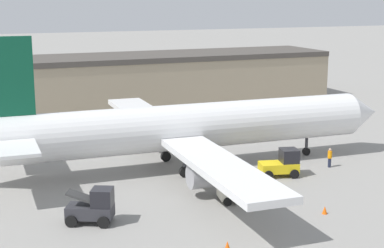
{
  "coord_description": "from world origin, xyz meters",
  "views": [
    {
      "loc": [
        -18.52,
        -45.57,
        14.54
      ],
      "look_at": [
        0.0,
        0.0,
        3.84
      ],
      "focal_mm": 55.0,
      "sensor_mm": 36.0,
      "label": 1
    }
  ],
  "objects": [
    {
      "name": "baggage_tug",
      "position": [
        0.07,
        -9.34,
        0.9
      ],
      "size": [
        3.06,
        2.33,
        1.98
      ],
      "rotation": [
        0.0,
        0.0,
        -0.19
      ],
      "color": "beige",
      "rests_on": "ground_plane"
    },
    {
      "name": "airplane",
      "position": [
        -0.94,
        0.03,
        3.6
      ],
      "size": [
        39.14,
        36.24,
        11.64
      ],
      "rotation": [
        0.0,
        0.0,
        -0.03
      ],
      "color": "silver",
      "rests_on": "ground_plane"
    },
    {
      "name": "terminal_building",
      "position": [
        -11.28,
        32.0,
        3.37
      ],
      "size": [
        87.2,
        11.21,
        6.72
      ],
      "color": "gray",
      "rests_on": "ground_plane"
    },
    {
      "name": "safety_cone_near",
      "position": [
        4.16,
        -13.85,
        0.28
      ],
      "size": [
        0.36,
        0.36,
        0.55
      ],
      "color": "#EF590F",
      "rests_on": "ground_plane"
    },
    {
      "name": "safety_cone_far",
      "position": [
        -4.52,
        -16.63,
        0.28
      ],
      "size": [
        0.36,
        0.36,
        0.55
      ],
      "color": "#EF590F",
      "rests_on": "ground_plane"
    },
    {
      "name": "ground_plane",
      "position": [
        0.0,
        0.0,
        0.0
      ],
      "size": [
        400.0,
        400.0,
        0.0
      ],
      "primitive_type": "plane",
      "color": "gray"
    },
    {
      "name": "ground_crew_worker",
      "position": [
        11.07,
        -4.53,
        0.9
      ],
      "size": [
        0.37,
        0.37,
        1.69
      ],
      "rotation": [
        0.0,
        0.0,
        4.8
      ],
      "color": "#1E2338",
      "rests_on": "ground_plane"
    },
    {
      "name": "belt_loader_truck",
      "position": [
        -10.83,
        -9.59,
        1.12
      ],
      "size": [
        3.4,
        2.9,
        2.39
      ],
      "rotation": [
        0.0,
        0.0,
        -0.46
      ],
      "color": "#2D2D33",
      "rests_on": "ground_plane"
    },
    {
      "name": "pushback_tug",
      "position": [
        5.91,
        -5.18,
        1.04
      ],
      "size": [
        3.41,
        2.57,
        2.27
      ],
      "rotation": [
        0.0,
        0.0,
        -0.23
      ],
      "color": "yellow",
      "rests_on": "ground_plane"
    }
  ]
}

